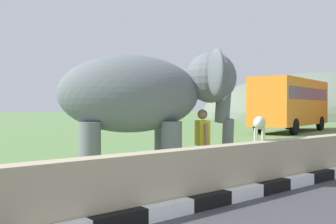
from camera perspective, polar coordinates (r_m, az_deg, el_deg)
The scene contains 6 objects.
barrier_parapet at distance 6.87m, azimuth 5.01°, elevation -9.41°, with size 28.00×0.36×1.00m, color tan.
elephant at distance 8.47m, azimuth -3.31°, elevation 2.35°, with size 3.98×3.38×2.96m.
person_handler at distance 8.86m, azimuth 5.15°, elevation -4.32°, with size 0.38×0.64×1.66m.
bus_orange at distance 27.07m, azimuth 17.87°, elevation 1.57°, with size 8.89×4.45×3.50m.
cow_near at distance 19.78m, azimuth 13.50°, elevation -1.64°, with size 1.82×1.37×1.23m.
hill_east at distance 65.52m, azimuth 22.55°, elevation -0.71°, with size 43.76×35.01×13.93m.
Camera 1 is at (-2.72, -1.18, 1.72)m, focal length 40.92 mm.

